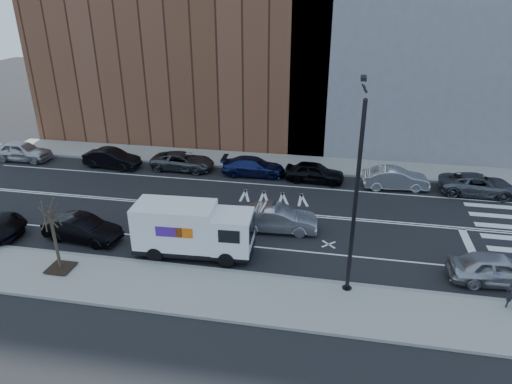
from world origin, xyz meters
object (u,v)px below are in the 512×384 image
(fedex_van, at_px, (192,229))
(driving_sedan, at_px, (277,219))
(far_parked_a, at_px, (22,151))
(far_parked_b, at_px, (112,158))
(near_parked_front, at_px, (497,269))

(fedex_van, xyz_separation_m, driving_sedan, (3.97, 3.38, -0.73))
(far_parked_a, bearing_deg, far_parked_b, -91.15)
(far_parked_a, distance_m, driving_sedan, 23.46)
(far_parked_b, xyz_separation_m, near_parked_front, (25.15, -10.94, 0.02))
(fedex_van, distance_m, far_parked_a, 21.36)
(fedex_van, distance_m, driving_sedan, 5.26)
(driving_sedan, bearing_deg, far_parked_a, 66.70)
(far_parked_a, xyz_separation_m, driving_sedan, (22.10, -7.88, -0.04))
(far_parked_b, xyz_separation_m, driving_sedan, (14.17, -7.74, 0.03))
(far_parked_a, bearing_deg, near_parked_front, -108.65)
(fedex_van, height_order, far_parked_a, fedex_van)
(far_parked_b, bearing_deg, driving_sedan, -112.97)
(fedex_van, height_order, driving_sedan, fedex_van)
(fedex_van, relative_size, driving_sedan, 1.37)
(fedex_van, relative_size, far_parked_b, 1.42)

